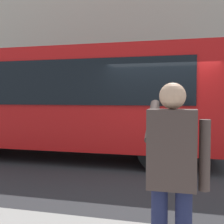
# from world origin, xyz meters

# --- Properties ---
(ground_plane) EXTENTS (60.00, 60.00, 0.00)m
(ground_plane) POSITION_xyz_m (0.00, 0.00, 0.00)
(ground_plane) COLOR #2B2B2D
(building_facade_far) EXTENTS (28.00, 1.55, 12.00)m
(building_facade_far) POSITION_xyz_m (-0.02, -6.80, 5.99)
(building_facade_far) COLOR beige
(building_facade_far) RESTS_ON ground_plane
(red_bus) EXTENTS (9.05, 2.54, 3.08)m
(red_bus) POSITION_xyz_m (3.07, -0.77, 1.68)
(red_bus) COLOR red
(red_bus) RESTS_ON ground_plane
(pedestrian_photographer) EXTENTS (0.53, 0.52, 1.70)m
(pedestrian_photographer) POSITION_xyz_m (-0.47, 4.64, 1.14)
(pedestrian_photographer) COLOR #1E2347
(pedestrian_photographer) RESTS_ON sidewalk_curb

